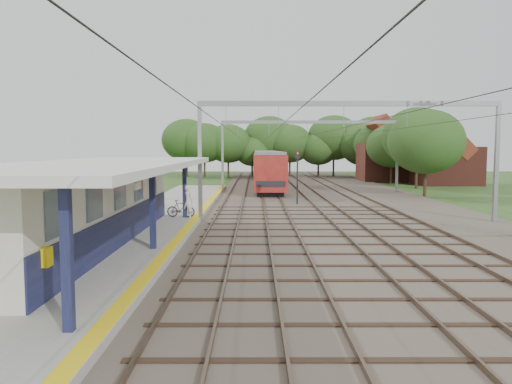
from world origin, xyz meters
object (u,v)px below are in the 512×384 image
object	(u,v)px
bicycle	(181,209)
person	(188,201)
train	(266,166)
signal_post	(297,173)

from	to	relation	value
bicycle	person	bearing A→B (deg)	-82.23
train	signal_post	bearing A→B (deg)	-85.44
person	signal_post	bearing A→B (deg)	-105.91
bicycle	signal_post	size ratio (longest dim) A/B	0.40
bicycle	train	xyz separation A→B (m)	(5.63, 32.22, 1.33)
train	signal_post	distance (m)	23.29
train	signal_post	world-z (taller)	signal_post
bicycle	signal_post	xyz separation A→B (m)	(7.48, 9.00, 1.64)
bicycle	signal_post	distance (m)	11.82
bicycle	train	size ratio (longest dim) A/B	0.04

